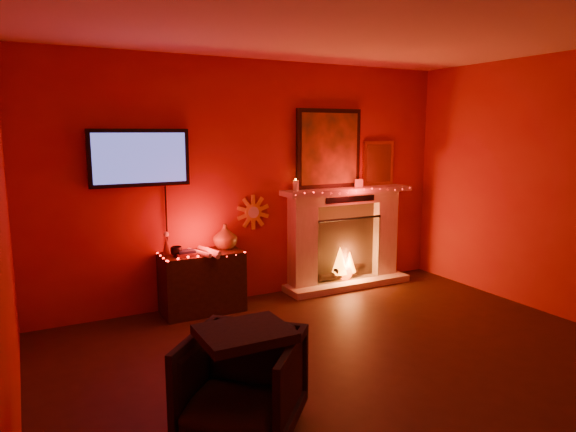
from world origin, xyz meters
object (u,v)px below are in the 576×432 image
fireplace (344,228)px  sunburst_clock (253,212)px  tv (140,158)px  armchair (242,384)px  console_table (203,278)px

fireplace → sunburst_clock: size_ratio=5.45×
fireplace → tv: fireplace is taller
sunburst_clock → tv: bearing=-178.8°
sunburst_clock → armchair: 2.83m
fireplace → armchair: size_ratio=3.02×
tv → sunburst_clock: bearing=1.2°
tv → armchair: size_ratio=1.72×
fireplace → armchair: bearing=-134.8°
fireplace → sunburst_clock: (-1.19, 0.09, 0.28)m
sunburst_clock → fireplace: bearing=-4.4°
console_table → tv: bearing=161.4°
console_table → fireplace: bearing=3.9°
tv → armchair: bearing=-88.4°
sunburst_clock → armchair: bearing=-115.5°
tv → armchair: tv is taller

